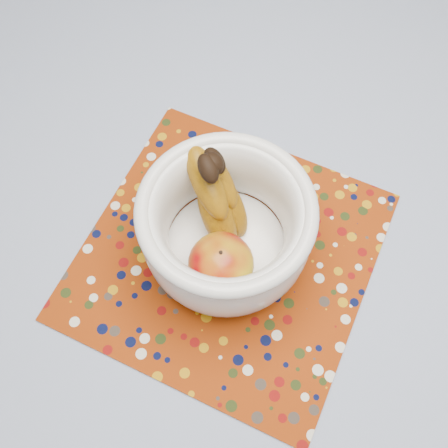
% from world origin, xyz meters
% --- Properties ---
extents(table, '(1.20, 1.20, 0.75)m').
position_xyz_m(table, '(0.00, 0.00, 0.67)').
color(table, brown).
rests_on(table, ground).
extents(tablecloth, '(1.32, 1.32, 0.01)m').
position_xyz_m(tablecloth, '(0.00, 0.00, 0.76)').
color(tablecloth, slate).
rests_on(tablecloth, table).
extents(placemat, '(0.55, 0.55, 0.00)m').
position_xyz_m(placemat, '(-0.07, -0.06, 0.76)').
color(placemat, maroon).
rests_on(placemat, tablecloth).
extents(fruit_bowl, '(0.23, 0.24, 0.18)m').
position_xyz_m(fruit_bowl, '(-0.07, -0.05, 0.84)').
color(fruit_bowl, white).
rests_on(fruit_bowl, placemat).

